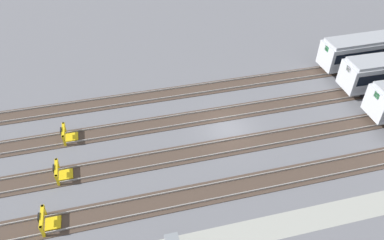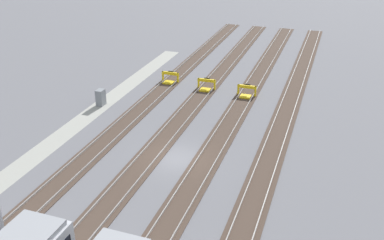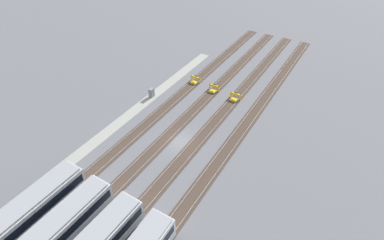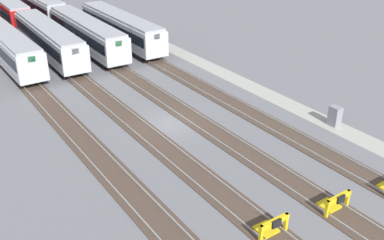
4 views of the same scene
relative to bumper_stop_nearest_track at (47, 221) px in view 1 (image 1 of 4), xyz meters
name	(u,v)px [view 1 (image 1 of 4)]	position (x,y,z in m)	size (l,w,h in m)	color
ground_plane	(228,129)	(15.63, 6.77, -0.51)	(400.00, 400.00, 0.00)	slate
service_walkway	(276,227)	(15.63, -4.06, -0.51)	(54.00, 2.00, 0.01)	#9E9E93
rail_track_nearest	(255,184)	(15.63, 0.00, -0.47)	(90.00, 2.23, 0.21)	#47382D
rail_track_near_inner	(236,145)	(15.63, 4.51, -0.47)	(90.00, 2.24, 0.21)	#47382D
rail_track_middle	(221,114)	(15.63, 9.03, -0.47)	(90.00, 2.24, 0.21)	#47382D
rail_track_far_inner	(208,88)	(15.63, 13.54, -0.47)	(90.00, 2.23, 0.21)	#47382D
bumper_stop_nearest_track	(47,221)	(0.00, 0.00, 0.00)	(1.35, 2.00, 1.22)	gold
bumper_stop_near_inner_track	(61,172)	(0.85, 4.52, 0.00)	(1.36, 2.00, 1.22)	gold
bumper_stop_middle_track	(67,134)	(1.33, 9.02, 0.00)	(1.34, 2.00, 1.22)	gold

